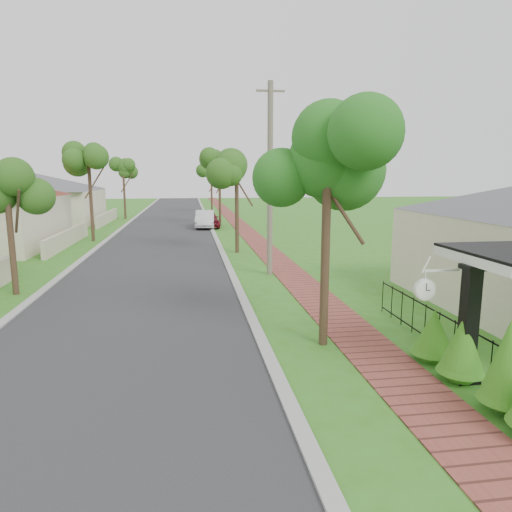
{
  "coord_description": "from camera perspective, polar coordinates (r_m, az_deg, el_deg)",
  "views": [
    {
      "loc": [
        -1.14,
        -9.34,
        4.3
      ],
      "look_at": [
        1.15,
        6.31,
        1.5
      ],
      "focal_mm": 32.0,
      "sensor_mm": 36.0,
      "label": 1
    }
  ],
  "objects": [
    {
      "name": "utility_pole",
      "position": [
        19.64,
        1.76,
        9.52
      ],
      "size": [
        1.2,
        0.24,
        8.13
      ],
      "color": "#706758",
      "rests_on": "ground"
    },
    {
      "name": "ground",
      "position": [
        10.34,
        -1.29,
        -14.52
      ],
      "size": [
        160.0,
        160.0,
        0.0
      ],
      "primitive_type": "plane",
      "color": "#386E1A",
      "rests_on": "ground"
    },
    {
      "name": "parked_car_white",
      "position": [
        38.17,
        -6.4,
        4.58
      ],
      "size": [
        1.75,
        4.4,
        1.43
      ],
      "primitive_type": "imported",
      "rotation": [
        0.0,
        0.0,
        -0.06
      ],
      "color": "silver",
      "rests_on": "ground"
    },
    {
      "name": "hedge_row",
      "position": [
        10.06,
        26.71,
        -11.54
      ],
      "size": [
        0.9,
        4.25,
        1.99
      ],
      "color": "#296614",
      "rests_on": "ground"
    },
    {
      "name": "station_clock",
      "position": [
        10.3,
        20.47,
        -3.79
      ],
      "size": [
        0.98,
        0.13,
        0.67
      ],
      "color": "white",
      "rests_on": "ground"
    },
    {
      "name": "far_house_grey",
      "position": [
        45.53,
        -26.21,
        6.55
      ],
      "size": [
        15.56,
        15.56,
        4.6
      ],
      "color": "beige",
      "rests_on": "ground"
    },
    {
      "name": "parked_car_red",
      "position": [
        38.52,
        -6.04,
        4.62
      ],
      "size": [
        1.93,
        4.22,
        1.4
      ],
      "primitive_type": "imported",
      "rotation": [
        0.0,
        0.0,
        0.07
      ],
      "color": "maroon",
      "rests_on": "ground"
    },
    {
      "name": "kerb_right",
      "position": [
        29.71,
        -4.81,
        1.68
      ],
      "size": [
        0.3,
        120.0,
        0.1
      ],
      "primitive_type": "cube",
      "color": "#9E9E99",
      "rests_on": "ground"
    },
    {
      "name": "street_trees",
      "position": [
        36.23,
        -11.28,
        10.22
      ],
      "size": [
        10.7,
        37.65,
        5.89
      ],
      "color": "#382619",
      "rests_on": "ground"
    },
    {
      "name": "road",
      "position": [
        29.71,
        -11.85,
        1.5
      ],
      "size": [
        7.0,
        120.0,
        0.02
      ],
      "primitive_type": "cube",
      "color": "#28282B",
      "rests_on": "ground"
    },
    {
      "name": "picket_fence",
      "position": [
        11.74,
        23.52,
        -9.53
      ],
      "size": [
        0.03,
        8.02,
        1.0
      ],
      "color": "black",
      "rests_on": "ground"
    },
    {
      "name": "porch_post",
      "position": [
        10.59,
        24.97,
        -8.4
      ],
      "size": [
        0.48,
        0.48,
        2.52
      ],
      "color": "black",
      "rests_on": "ground"
    },
    {
      "name": "kerb_left",
      "position": [
        30.16,
        -18.79,
        1.3
      ],
      "size": [
        0.3,
        120.0,
        0.1
      ],
      "primitive_type": "cube",
      "color": "#9E9E99",
      "rests_on": "ground"
    },
    {
      "name": "near_tree",
      "position": [
        11.35,
        8.97,
        11.59
      ],
      "size": [
        2.26,
        2.26,
        5.8
      ],
      "color": "#382619",
      "rests_on": "ground"
    },
    {
      "name": "sidewalk",
      "position": [
        29.98,
        0.16,
        1.79
      ],
      "size": [
        1.5,
        120.0,
        0.03
      ],
      "primitive_type": "cube",
      "color": "brown",
      "rests_on": "ground"
    }
  ]
}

